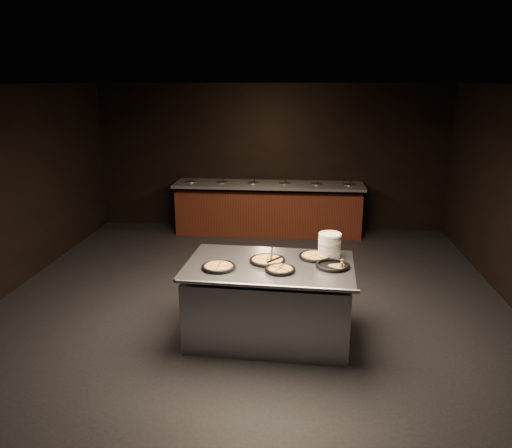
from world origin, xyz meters
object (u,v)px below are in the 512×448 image
Objects in this scene: plate_stack at (330,245)px; pan_cheese_whole at (267,260)px; serving_counter at (269,302)px; pan_veggie_whole at (219,267)px.

plate_stack reaches higher than pan_cheese_whole.
plate_stack reaches higher than serving_counter.
pan_veggie_whole and pan_cheese_whole have the same top height.
serving_counter is 0.51m from pan_cheese_whole.
plate_stack reaches higher than pan_veggie_whole.
pan_veggie_whole is 0.59m from pan_cheese_whole.
pan_veggie_whole is (-1.25, -0.51, -0.12)m from plate_stack.
serving_counter is at bearing -155.08° from plate_stack.
plate_stack is 0.77m from pan_cheese_whole.
plate_stack is at bearing 22.25° from pan_veggie_whole.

